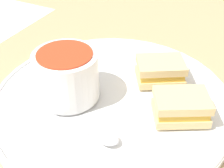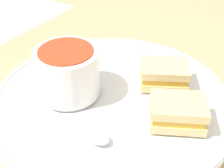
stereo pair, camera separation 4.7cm
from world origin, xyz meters
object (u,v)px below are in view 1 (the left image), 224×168
(soup_bowl, at_px, (67,75))
(spoon, at_px, (100,136))
(sandwich_half_far, at_px, (160,71))
(sandwich_half_near, at_px, (181,106))

(soup_bowl, bearing_deg, spoon, -47.48)
(soup_bowl, xyz_separation_m, sandwich_half_far, (0.13, 0.07, -0.02))
(soup_bowl, distance_m, sandwich_half_near, 0.17)
(sandwich_half_near, bearing_deg, spoon, -146.70)
(soup_bowl, height_order, sandwich_half_far, soup_bowl)
(spoon, bearing_deg, soup_bowl, 149.61)
(soup_bowl, bearing_deg, sandwich_half_far, 28.18)
(soup_bowl, xyz_separation_m, spoon, (0.07, -0.08, -0.03))
(sandwich_half_far, bearing_deg, soup_bowl, -151.82)
(spoon, bearing_deg, sandwich_half_near, 50.40)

